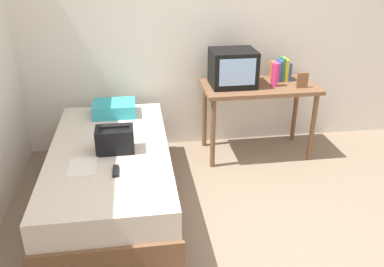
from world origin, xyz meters
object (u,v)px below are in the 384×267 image
object	(u,v)px
book_row	(281,70)
desk	(259,94)
handbag	(115,139)
bed	(112,177)
pillow	(114,108)
tv	(233,68)
water_bottle	(275,75)
remote_dark	(116,171)
picture_frame	(302,80)
magazine	(83,166)

from	to	relation	value
book_row	desk	bearing A→B (deg)	-154.04
desk	handbag	world-z (taller)	same
bed	pillow	distance (m)	0.80
tv	water_bottle	world-z (taller)	tv
remote_dark	pillow	bearing A→B (deg)	91.87
pillow	handbag	world-z (taller)	handbag
picture_frame	remote_dark	size ratio (longest dim) A/B	0.99
tv	pillow	world-z (taller)	tv
bed	water_bottle	size ratio (longest dim) A/B	8.41
bed	picture_frame	xyz separation A→B (m)	(1.88, 0.60, 0.58)
picture_frame	handbag	xyz separation A→B (m)	(-1.83, -0.67, -0.20)
pillow	remote_dark	size ratio (longest dim) A/B	2.62
handbag	book_row	bearing A→B (deg)	29.09
bed	pillow	world-z (taller)	pillow
bed	picture_frame	distance (m)	2.06
handbag	magazine	bearing A→B (deg)	-135.97
book_row	picture_frame	xyz separation A→B (m)	(0.12, -0.28, -0.03)
handbag	bed	bearing A→B (deg)	133.14
tv	picture_frame	size ratio (longest dim) A/B	2.85
tv	book_row	bearing A→B (deg)	10.65
book_row	magazine	distance (m)	2.30
magazine	desk	bearing A→B (deg)	32.05
bed	tv	xyz separation A→B (m)	(1.22, 0.78, 0.68)
tv	book_row	size ratio (longest dim) A/B	1.83
bed	tv	bearing A→B (deg)	32.73
handbag	magazine	size ratio (longest dim) A/B	1.03
bed	book_row	bearing A→B (deg)	26.68
handbag	remote_dark	world-z (taller)	handbag
book_row	bed	bearing A→B (deg)	-153.32
desk	picture_frame	world-z (taller)	picture_frame
desk	picture_frame	bearing A→B (deg)	-21.41
tv	remote_dark	size ratio (longest dim) A/B	2.82
water_bottle	remote_dark	world-z (taller)	water_bottle
desk	magazine	size ratio (longest dim) A/B	4.00
water_bottle	magazine	world-z (taller)	water_bottle
book_row	remote_dark	size ratio (longest dim) A/B	1.54
tv	pillow	size ratio (longest dim) A/B	1.08
water_bottle	remote_dark	distance (m)	1.94
pillow	picture_frame	bearing A→B (deg)	-3.58
desk	remote_dark	distance (m)	1.85
picture_frame	magazine	size ratio (longest dim) A/B	0.53
bed	book_row	world-z (taller)	book_row
tv	desk	bearing A→B (deg)	-5.36
handbag	tv	bearing A→B (deg)	36.09
pillow	tv	bearing A→B (deg)	3.01
book_row	pillow	world-z (taller)	book_row
tv	handbag	world-z (taller)	tv
pillow	magazine	bearing A→B (deg)	-101.82
tv	remote_dark	world-z (taller)	tv
pillow	magazine	xyz separation A→B (m)	(-0.21, -1.02, -0.06)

